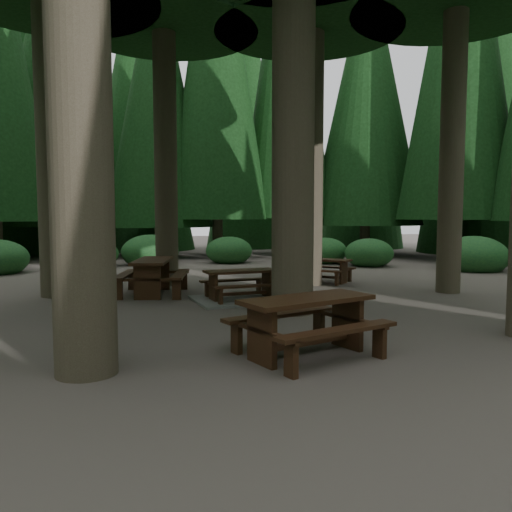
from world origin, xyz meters
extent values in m
plane|color=#574C46|center=(0.00, 0.00, 0.00)|extent=(80.00, 80.00, 0.00)
cube|color=#381A10|center=(-1.92, 3.23, 0.85)|extent=(1.12, 2.13, 0.07)
cube|color=#381A10|center=(-2.59, 3.35, 0.51)|extent=(0.62, 2.05, 0.06)
cube|color=#381A10|center=(-1.25, 3.12, 0.51)|extent=(0.62, 2.05, 0.06)
cube|color=#381A10|center=(-2.06, 2.43, 0.41)|extent=(0.63, 0.19, 0.81)
cube|color=#381A10|center=(-2.06, 2.43, 0.47)|extent=(1.63, 0.37, 0.07)
cube|color=#381A10|center=(-1.78, 4.03, 0.41)|extent=(0.63, 0.19, 0.81)
cube|color=#381A10|center=(-1.78, 4.03, 0.47)|extent=(1.63, 0.37, 0.07)
cube|color=#381A10|center=(-1.92, 3.23, 0.20)|extent=(0.38, 1.68, 0.09)
cube|color=gray|center=(0.06, 1.88, 0.03)|extent=(2.34, 2.03, 0.05)
cube|color=#381A10|center=(0.06, 1.88, 0.69)|extent=(1.72, 0.88, 0.05)
cube|color=#381A10|center=(-0.03, 2.42, 0.41)|extent=(1.66, 0.47, 0.05)
cube|color=#381A10|center=(0.14, 1.34, 0.41)|extent=(1.66, 0.47, 0.05)
cube|color=#381A10|center=(-0.60, 1.78, 0.33)|extent=(0.15, 0.51, 0.66)
cube|color=#381A10|center=(-0.60, 1.78, 0.38)|extent=(0.27, 1.32, 0.05)
cube|color=#381A10|center=(0.71, 1.98, 0.33)|extent=(0.15, 0.51, 0.66)
cube|color=#381A10|center=(0.71, 1.98, 0.38)|extent=(0.27, 1.32, 0.05)
cube|color=#381A10|center=(0.06, 1.88, 0.16)|extent=(1.37, 0.28, 0.07)
cube|color=#381A10|center=(3.03, 4.54, 0.66)|extent=(1.59, 1.53, 0.05)
cube|color=#381A10|center=(3.39, 4.93, 0.40)|extent=(1.32, 1.24, 0.04)
cube|color=#381A10|center=(2.67, 4.15, 0.40)|extent=(1.32, 1.24, 0.04)
cube|color=#381A10|center=(2.56, 4.97, 0.32)|extent=(0.38, 0.41, 0.64)
cube|color=#381A10|center=(2.56, 4.97, 0.37)|extent=(0.92, 0.99, 0.05)
cube|color=#381A10|center=(3.50, 4.11, 0.32)|extent=(0.38, 0.41, 0.64)
cube|color=#381A10|center=(3.50, 4.11, 0.37)|extent=(0.92, 0.99, 0.05)
cube|color=#381A10|center=(3.03, 4.54, 0.16)|extent=(1.03, 0.95, 0.07)
cube|color=#381A10|center=(0.12, -2.82, 0.80)|extent=(2.05, 1.38, 0.06)
cube|color=#381A10|center=(-0.11, -2.22, 0.48)|extent=(1.88, 0.94, 0.05)
cube|color=#381A10|center=(0.35, -3.41, 0.48)|extent=(1.88, 0.94, 0.05)
cube|color=#381A10|center=(-0.59, -3.09, 0.38)|extent=(0.29, 0.58, 0.77)
cube|color=#381A10|center=(-0.59, -3.09, 0.45)|extent=(0.63, 1.47, 0.06)
cube|color=#381A10|center=(0.84, -2.54, 0.38)|extent=(0.29, 0.58, 0.77)
cube|color=#381A10|center=(0.84, -2.54, 0.45)|extent=(0.63, 1.47, 0.06)
cube|color=#381A10|center=(0.12, -2.82, 0.19)|extent=(1.52, 0.65, 0.09)
ellipsoid|color=#1C522A|center=(9.44, 6.45, 0.40)|extent=(2.42, 2.42, 1.49)
ellipsoid|color=#1C522A|center=(6.43, 8.69, 0.40)|extent=(1.90, 1.90, 1.17)
ellipsoid|color=#1C522A|center=(5.14, 10.17, 0.40)|extent=(1.84, 1.84, 1.13)
ellipsoid|color=#1C522A|center=(1.30, 11.25, 0.40)|extent=(1.95, 1.95, 1.20)
ellipsoid|color=#1C522A|center=(-1.94, 11.21, 0.40)|extent=(2.31, 2.31, 1.42)
ellipsoid|color=#1C522A|center=(-4.09, 10.56, 0.40)|extent=(1.93, 1.93, 1.19)
cone|color=black|center=(11.40, 10.41, 9.94)|extent=(5.25, 5.25, 16.27)
cone|color=black|center=(8.89, 14.45, 8.24)|extent=(5.73, 5.73, 13.48)
cone|color=black|center=(4.92, 15.39, 10.17)|extent=(4.80, 4.80, 16.65)
cone|color=black|center=(1.31, 14.75, 9.92)|extent=(4.97, 4.97, 16.24)
cone|color=black|center=(-1.44, 15.36, 7.89)|extent=(5.17, 5.17, 12.91)
cone|color=black|center=(-6.57, 16.72, 8.10)|extent=(5.82, 5.82, 13.26)
cone|color=black|center=(15.32, 14.22, 11.76)|extent=(6.32, 6.32, 23.52)
cone|color=black|center=(11.00, 19.74, 9.51)|extent=(5.26, 5.26, 19.02)
cone|color=black|center=(4.25, 21.60, 8.07)|extent=(5.34, 5.34, 16.14)
cone|color=black|center=(-2.52, 20.86, 8.43)|extent=(6.57, 6.57, 16.86)
cone|color=black|center=(-9.02, 19.44, 10.12)|extent=(6.13, 6.13, 20.24)
camera|label=1|loc=(-2.04, -9.37, 1.95)|focal=35.00mm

